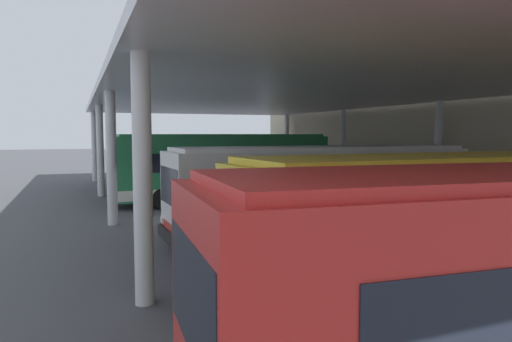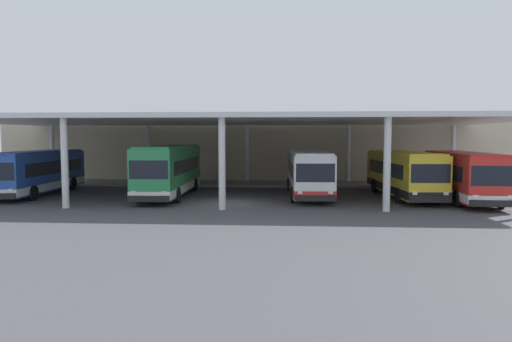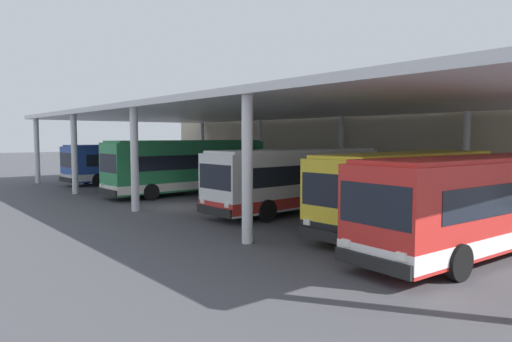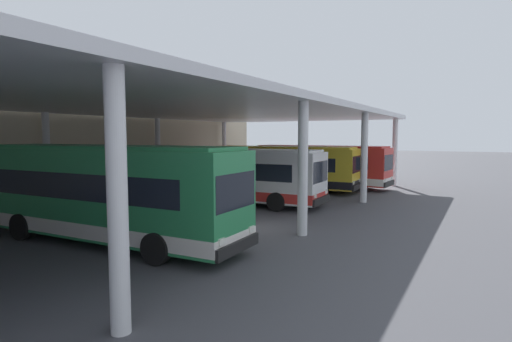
# 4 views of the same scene
# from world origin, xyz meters

# --- Properties ---
(ground_plane) EXTENTS (200.00, 200.00, 0.00)m
(ground_plane) POSITION_xyz_m (0.00, 0.00, 0.00)
(ground_plane) COLOR #47474C
(platform_kerb) EXTENTS (42.00, 4.50, 0.18)m
(platform_kerb) POSITION_xyz_m (0.00, 11.75, 0.09)
(platform_kerb) COLOR gray
(platform_kerb) RESTS_ON ground
(station_building_facade) EXTENTS (48.00, 1.60, 6.45)m
(station_building_facade) POSITION_xyz_m (0.00, 15.00, 3.22)
(station_building_facade) COLOR #C1B293
(station_building_facade) RESTS_ON ground
(canopy_shelter) EXTENTS (40.00, 17.00, 5.55)m
(canopy_shelter) POSITION_xyz_m (0.00, 5.50, 5.29)
(canopy_shelter) COLOR silver
(canopy_shelter) RESTS_ON ground
(bus_second_bay) EXTENTS (2.97, 11.40, 3.57)m
(bus_second_bay) POSITION_xyz_m (-4.56, 3.42, 1.84)
(bus_second_bay) COLOR #28844C
(bus_second_bay) RESTS_ON ground
(bus_middle_bay) EXTENTS (2.96, 10.61, 3.17)m
(bus_middle_bay) POSITION_xyz_m (5.20, 3.95, 1.66)
(bus_middle_bay) COLOR white
(bus_middle_bay) RESTS_ON ground
(bus_far_bay) EXTENTS (3.11, 10.65, 3.17)m
(bus_far_bay) POSITION_xyz_m (11.74, 3.89, 1.66)
(bus_far_bay) COLOR yellow
(bus_far_bay) RESTS_ON ground
(bus_departing) EXTENTS (3.12, 10.65, 3.17)m
(bus_departing) POSITION_xyz_m (15.16, 2.40, 1.66)
(bus_departing) COLOR red
(bus_departing) RESTS_ON ground
(trash_bin) EXTENTS (0.52, 0.52, 0.98)m
(trash_bin) POSITION_xyz_m (-2.01, 11.95, 0.68)
(trash_bin) COLOR maroon
(trash_bin) RESTS_ON platform_kerb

